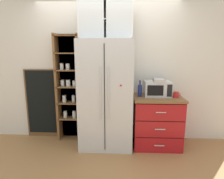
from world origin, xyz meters
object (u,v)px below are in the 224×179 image
Objects in this scene: refrigerator at (106,95)px; mug_red at (176,95)px; bottle_cobalt at (140,89)px; coffee_maker at (158,88)px; chalkboard_menu at (42,103)px; microwave at (157,89)px.

refrigerator is 14.82× the size of mug_red.
bottle_cobalt is (0.57, 0.03, 0.09)m from refrigerator.
mug_red is (1.17, -0.02, 0.02)m from refrigerator.
coffee_maker reaches higher than bottle_cobalt.
coffee_maker is at bearing 0.44° from bottle_cobalt.
mug_red is 0.45× the size of bottle_cobalt.
microwave is at bearing -5.92° from chalkboard_menu.
microwave is 0.32m from mug_red.
mug_red is (0.29, -0.05, -0.11)m from coffee_maker.
refrigerator reaches higher than microwave.
refrigerator is 0.58m from bottle_cobalt.
microwave is at bearing 4.82° from refrigerator.
coffee_maker is at bearing 2.06° from refrigerator.
bottle_cobalt is 1.89m from chalkboard_menu.
microwave is at bearing 8.37° from bottle_cobalt.
coffee_maker is at bearing 169.19° from mug_red.
refrigerator is at bearing -13.14° from chalkboard_menu.
refrigerator is 0.89m from coffee_maker.
coffee_maker is 0.23× the size of chalkboard_menu.
refrigerator reaches higher than bottle_cobalt.
bottle_cobalt is at bearing 2.93° from refrigerator.
chalkboard_menu reaches higher than microwave.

